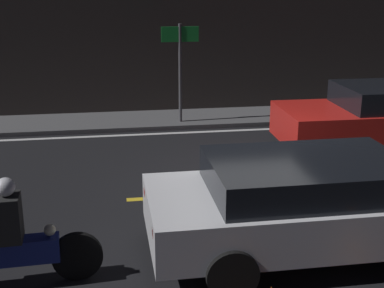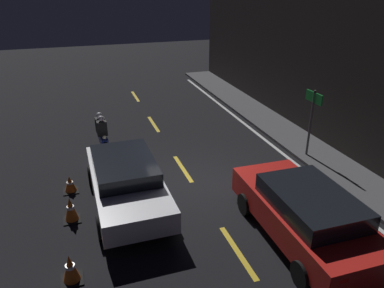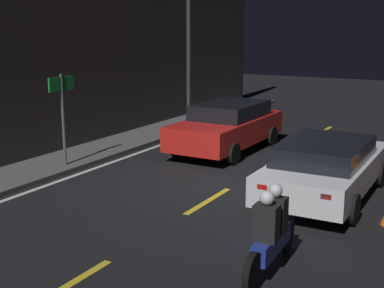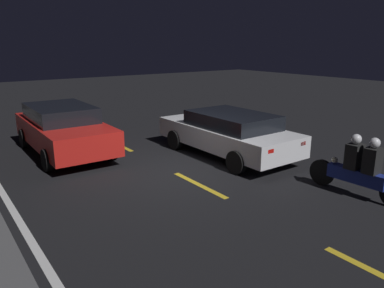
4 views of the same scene
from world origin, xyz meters
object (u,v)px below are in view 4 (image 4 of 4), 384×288
object	(u,v)px
sedan_white	(228,132)
traffic_cone_far	(213,123)
taxi_red	(63,128)
traffic_cone_near	(291,147)
motorcycle	(360,169)
traffic_cone_mid	(255,134)

from	to	relation	value
sedan_white	traffic_cone_far	size ratio (longest dim) A/B	6.89
sedan_white	taxi_red	world-z (taller)	taxi_red
sedan_white	traffic_cone_near	bearing A→B (deg)	-125.39
traffic_cone_near	traffic_cone_far	distance (m)	3.86
traffic_cone_far	traffic_cone_near	bearing A→B (deg)	178.55
sedan_white	traffic_cone_far	world-z (taller)	sedan_white
motorcycle	traffic_cone_mid	xyz separation A→B (m)	(4.48, -1.31, -0.30)
sedan_white	traffic_cone_mid	bearing A→B (deg)	-74.06
motorcycle	traffic_cone_near	xyz separation A→B (m)	(2.92, -1.29, -0.39)
traffic_cone_near	traffic_cone_mid	size ratio (longest dim) A/B	0.74
motorcycle	traffic_cone_far	xyz separation A→B (m)	(6.78, -1.39, -0.32)
taxi_red	sedan_white	bearing A→B (deg)	51.88
taxi_red	traffic_cone_far	world-z (taller)	taxi_red
motorcycle	traffic_cone_mid	world-z (taller)	motorcycle
traffic_cone_mid	traffic_cone_far	size ratio (longest dim) A/B	1.05
traffic_cone_far	motorcycle	bearing A→B (deg)	168.40
sedan_white	taxi_red	size ratio (longest dim) A/B	1.01
sedan_white	taxi_red	distance (m)	4.96
sedan_white	traffic_cone_mid	world-z (taller)	sedan_white
taxi_red	traffic_cone_mid	world-z (taller)	taxi_red
taxi_red	motorcycle	size ratio (longest dim) A/B	1.98
sedan_white	taxi_red	xyz separation A→B (m)	(3.11, 3.86, 0.05)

